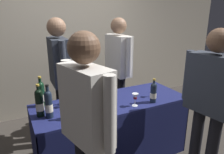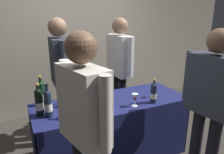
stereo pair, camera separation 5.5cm
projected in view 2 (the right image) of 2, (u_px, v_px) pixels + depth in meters
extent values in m
cube|color=#B2A893|center=(71.00, 28.00, 3.73)|extent=(6.95, 0.12, 3.01)
cube|color=#191E51|center=(112.00, 102.00, 2.49)|extent=(1.83, 0.68, 0.02)
cube|color=#141942|center=(125.00, 145.00, 2.32)|extent=(1.83, 0.01, 0.75)
cube|color=#141942|center=(102.00, 119.00, 2.90)|extent=(1.83, 0.01, 0.75)
cube|color=#141942|center=(35.00, 151.00, 2.23)|extent=(0.01, 0.68, 0.75)
cube|color=#141942|center=(170.00, 116.00, 2.98)|extent=(0.01, 0.68, 0.75)
cylinder|color=black|center=(109.00, 89.00, 2.56)|extent=(0.07, 0.07, 0.23)
sphere|color=black|center=(109.00, 80.00, 2.53)|extent=(0.07, 0.07, 0.07)
cylinder|color=black|center=(109.00, 76.00, 2.51)|extent=(0.03, 0.03, 0.08)
cylinder|color=#B7932D|center=(109.00, 72.00, 2.50)|extent=(0.03, 0.03, 0.02)
cylinder|color=beige|center=(109.00, 90.00, 2.57)|extent=(0.07, 0.07, 0.07)
cylinder|color=#192333|center=(78.00, 94.00, 2.42)|extent=(0.06, 0.06, 0.23)
sphere|color=#192333|center=(78.00, 84.00, 2.38)|extent=(0.06, 0.06, 0.06)
cylinder|color=#192333|center=(77.00, 81.00, 2.37)|extent=(0.03, 0.03, 0.09)
cylinder|color=black|center=(77.00, 76.00, 2.35)|extent=(0.03, 0.03, 0.02)
cylinder|color=beige|center=(78.00, 95.00, 2.42)|extent=(0.07, 0.07, 0.07)
cylinder|color=#192333|center=(48.00, 105.00, 2.09)|extent=(0.08, 0.08, 0.25)
sphere|color=#192333|center=(47.00, 94.00, 2.05)|extent=(0.07, 0.07, 0.07)
cylinder|color=#192333|center=(47.00, 90.00, 2.04)|extent=(0.03, 0.03, 0.08)
cylinder|color=black|center=(46.00, 85.00, 2.03)|extent=(0.04, 0.04, 0.02)
cylinder|color=beige|center=(48.00, 107.00, 2.09)|extent=(0.08, 0.08, 0.08)
cylinder|color=black|center=(39.00, 104.00, 2.12)|extent=(0.08, 0.08, 0.25)
sphere|color=black|center=(38.00, 92.00, 2.08)|extent=(0.08, 0.08, 0.08)
cylinder|color=black|center=(38.00, 89.00, 2.07)|extent=(0.03, 0.03, 0.07)
cylinder|color=#B7932D|center=(37.00, 84.00, 2.06)|extent=(0.03, 0.03, 0.02)
cylinder|color=beige|center=(40.00, 106.00, 2.13)|extent=(0.08, 0.08, 0.08)
cylinder|color=black|center=(83.00, 106.00, 2.08)|extent=(0.08, 0.08, 0.25)
sphere|color=black|center=(83.00, 94.00, 2.04)|extent=(0.08, 0.08, 0.08)
cylinder|color=black|center=(83.00, 90.00, 2.03)|extent=(0.03, 0.03, 0.08)
cylinder|color=maroon|center=(82.00, 85.00, 2.02)|extent=(0.03, 0.03, 0.02)
cylinder|color=beige|center=(83.00, 107.00, 2.09)|extent=(0.08, 0.08, 0.08)
cylinder|color=#192333|center=(153.00, 94.00, 2.43)|extent=(0.07, 0.07, 0.20)
sphere|color=#192333|center=(154.00, 86.00, 2.40)|extent=(0.07, 0.07, 0.07)
cylinder|color=#192333|center=(154.00, 83.00, 2.39)|extent=(0.03, 0.03, 0.07)
cylinder|color=#B7932D|center=(154.00, 80.00, 2.37)|extent=(0.03, 0.03, 0.02)
cylinder|color=beige|center=(153.00, 96.00, 2.43)|extent=(0.07, 0.07, 0.06)
cylinder|color=black|center=(42.00, 95.00, 2.35)|extent=(0.08, 0.08, 0.25)
sphere|color=black|center=(41.00, 85.00, 2.31)|extent=(0.07, 0.07, 0.07)
cylinder|color=black|center=(40.00, 81.00, 2.30)|extent=(0.03, 0.03, 0.08)
cylinder|color=#B7932D|center=(40.00, 77.00, 2.28)|extent=(0.03, 0.03, 0.02)
cylinder|color=beige|center=(42.00, 97.00, 2.35)|extent=(0.08, 0.08, 0.08)
cylinder|color=silver|center=(153.00, 97.00, 2.62)|extent=(0.06, 0.06, 0.00)
cylinder|color=silver|center=(153.00, 94.00, 2.61)|extent=(0.01, 0.01, 0.06)
cone|color=silver|center=(153.00, 90.00, 2.59)|extent=(0.06, 0.06, 0.07)
cylinder|color=silver|center=(68.00, 106.00, 2.36)|extent=(0.06, 0.06, 0.00)
cylinder|color=silver|center=(68.00, 103.00, 2.35)|extent=(0.01, 0.01, 0.07)
cone|color=silver|center=(67.00, 98.00, 2.33)|extent=(0.07, 0.07, 0.07)
cylinder|color=silver|center=(135.00, 106.00, 2.36)|extent=(0.07, 0.07, 0.00)
cylinder|color=silver|center=(135.00, 103.00, 2.35)|extent=(0.01, 0.01, 0.07)
cone|color=silver|center=(135.00, 97.00, 2.33)|extent=(0.07, 0.07, 0.07)
cylinder|color=#590C19|center=(135.00, 98.00, 2.34)|extent=(0.04, 0.04, 0.02)
cylinder|color=black|center=(63.00, 110.00, 3.04)|extent=(0.12, 0.12, 0.86)
cylinder|color=black|center=(65.00, 115.00, 2.89)|extent=(0.12, 0.12, 0.86)
cube|color=#2D333D|center=(60.00, 61.00, 2.75)|extent=(0.23, 0.44, 0.61)
sphere|color=#8C664C|center=(57.00, 27.00, 2.62)|extent=(0.24, 0.24, 0.24)
cylinder|color=#2D333D|center=(57.00, 56.00, 2.97)|extent=(0.08, 0.08, 0.56)
cylinder|color=#2D333D|center=(64.00, 64.00, 2.51)|extent=(0.08, 0.08, 0.56)
cylinder|color=black|center=(116.00, 98.00, 3.46)|extent=(0.12, 0.12, 0.85)
cylinder|color=black|center=(122.00, 102.00, 3.31)|extent=(0.12, 0.12, 0.85)
cube|color=beige|center=(120.00, 55.00, 3.17)|extent=(0.23, 0.48, 0.60)
sphere|color=#8C664C|center=(120.00, 26.00, 3.04)|extent=(0.23, 0.23, 0.23)
cylinder|color=beige|center=(111.00, 51.00, 3.40)|extent=(0.08, 0.08, 0.56)
cylinder|color=beige|center=(130.00, 57.00, 2.92)|extent=(0.08, 0.08, 0.56)
cylinder|color=black|center=(212.00, 153.00, 2.14)|extent=(0.12, 0.12, 0.82)
cylinder|color=black|center=(196.00, 144.00, 2.29)|extent=(0.12, 0.12, 0.82)
cube|color=#2D333D|center=(213.00, 85.00, 2.01)|extent=(0.28, 0.50, 0.58)
sphere|color=brown|center=(220.00, 41.00, 1.88)|extent=(0.23, 0.23, 0.23)
cylinder|color=#2D333D|center=(188.00, 76.00, 2.22)|extent=(0.08, 0.08, 0.54)
cube|color=beige|center=(83.00, 105.00, 1.55)|extent=(0.31, 0.48, 0.59)
sphere|color=brown|center=(81.00, 47.00, 1.42)|extent=(0.23, 0.23, 0.23)
cylinder|color=beige|center=(105.00, 115.00, 1.35)|extent=(0.08, 0.08, 0.54)
cylinder|color=beige|center=(66.00, 92.00, 1.74)|extent=(0.08, 0.08, 0.54)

